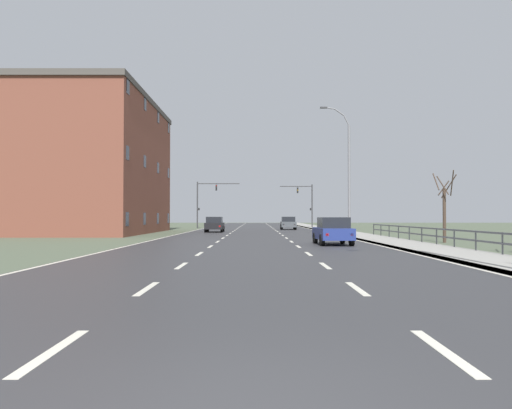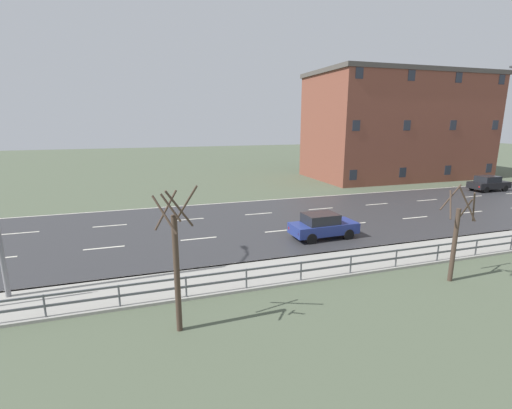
{
  "view_description": "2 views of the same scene",
  "coord_description": "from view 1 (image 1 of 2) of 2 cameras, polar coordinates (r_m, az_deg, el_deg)",
  "views": [
    {
      "loc": [
        0.09,
        -4.31,
        1.63
      ],
      "look_at": [
        0.06,
        49.54,
        2.83
      ],
      "focal_mm": 36.93,
      "sensor_mm": 36.0,
      "label": 1
    },
    {
      "loc": [
        23.45,
        15.11,
        7.06
      ],
      "look_at": [
        0.0,
        22.64,
        1.35
      ],
      "focal_mm": 25.3,
      "sensor_mm": 36.0,
      "label": 2
    }
  ],
  "objects": [
    {
      "name": "brick_building",
      "position": [
        53.39,
        -17.1,
        3.97
      ],
      "size": [
        11.4,
        22.1,
        12.9
      ],
      "color": "brown",
      "rests_on": "ground"
    },
    {
      "name": "sidewalk_right",
      "position": [
        64.87,
        7.42,
        -2.65
      ],
      "size": [
        3.0,
        120.0,
        0.12
      ],
      "color": "gray",
      "rests_on": "ground"
    },
    {
      "name": "road_asphalt_strip",
      "position": [
        64.33,
        -0.05,
        -2.72
      ],
      "size": [
        14.0,
        120.0,
        0.03
      ],
      "color": "#303033",
      "rests_on": "ground"
    },
    {
      "name": "car_near_right",
      "position": [
        30.17,
        8.35,
        -2.83
      ],
      "size": [
        1.94,
        4.16,
        1.57
      ],
      "rotation": [
        0.0,
        0.0,
        0.03
      ],
      "color": "navy",
      "rests_on": "ground"
    },
    {
      "name": "street_lamp_midground",
      "position": [
        43.06,
        9.89,
        3.43
      ],
      "size": [
        2.42,
        0.24,
        10.51
      ],
      "color": "slate",
      "rests_on": "ground"
    },
    {
      "name": "traffic_signal_left",
      "position": [
        71.93,
        -5.49,
        0.78
      ],
      "size": [
        5.82,
        0.36,
        6.33
      ],
      "color": "#38383A",
      "rests_on": "ground"
    },
    {
      "name": "traffic_signal_right",
      "position": [
        73.5,
        5.51,
        0.53
      ],
      "size": [
        4.56,
        0.36,
        6.05
      ],
      "color": "#38383A",
      "rests_on": "ground"
    },
    {
      "name": "car_far_left",
      "position": [
        63.51,
        3.54,
        -2.02
      ],
      "size": [
        1.86,
        4.11,
        1.57
      ],
      "rotation": [
        0.0,
        0.0,
        -0.01
      ],
      "color": "#474C51",
      "rests_on": "ground"
    },
    {
      "name": "guardrail",
      "position": [
        28.88,
        19.82,
        -3.04
      ],
      "size": [
        0.07,
        32.98,
        1.0
      ],
      "color": "#515459",
      "rests_on": "ground"
    },
    {
      "name": "ground_plane",
      "position": [
        52.34,
        -0.07,
        -3.13
      ],
      "size": [
        160.0,
        160.0,
        0.12
      ],
      "color": "#4C5642"
    },
    {
      "name": "bare_tree_mid",
      "position": [
        34.47,
        19.78,
        -0.44
      ],
      "size": [
        1.31,
        1.37,
        4.46
      ],
      "color": "#423328",
      "rests_on": "ground"
    },
    {
      "name": "car_near_left",
      "position": [
        53.65,
        -4.48,
        -2.16
      ],
      "size": [
        1.85,
        4.11,
        1.57
      ],
      "rotation": [
        0.0,
        0.0,
        -0.0
      ],
      "color": "black",
      "rests_on": "ground"
    }
  ]
}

